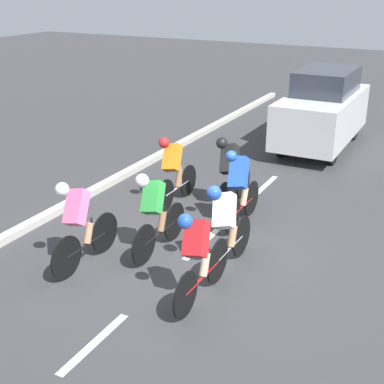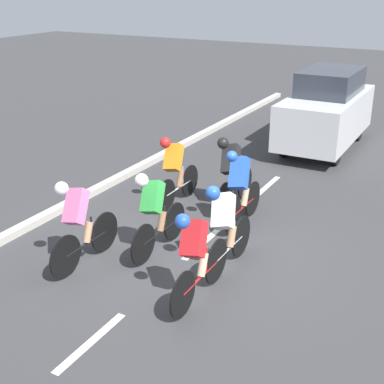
{
  "view_description": "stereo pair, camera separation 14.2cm",
  "coord_description": "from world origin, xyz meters",
  "px_view_note": "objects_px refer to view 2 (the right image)",
  "views": [
    {
      "loc": [
        -3.8,
        7.4,
        4.46
      ],
      "look_at": [
        0.22,
        -0.3,
        0.95
      ],
      "focal_mm": 50.0,
      "sensor_mm": 36.0,
      "label": 1
    },
    {
      "loc": [
        -3.92,
        7.34,
        4.46
      ],
      "look_at": [
        0.22,
        -0.3,
        0.95
      ],
      "focal_mm": 50.0,
      "sensor_mm": 36.0,
      "label": 2
    }
  ],
  "objects_px": {
    "cyclist_orange": "(175,169)",
    "cyclist_pink": "(79,221)",
    "cyclist_white": "(225,225)",
    "cyclist_blue": "(240,186)",
    "cyclist_red": "(196,254)",
    "support_car": "(327,110)",
    "cyclist_black": "(232,170)",
    "cyclist_green": "(154,210)"
  },
  "relations": [
    {
      "from": "cyclist_red",
      "to": "cyclist_white",
      "type": "bearing_deg",
      "value": -88.95
    },
    {
      "from": "cyclist_red",
      "to": "cyclist_orange",
      "type": "bearing_deg",
      "value": -55.07
    },
    {
      "from": "cyclist_pink",
      "to": "support_car",
      "type": "distance_m",
      "value": 8.57
    },
    {
      "from": "cyclist_blue",
      "to": "cyclist_white",
      "type": "bearing_deg",
      "value": 105.56
    },
    {
      "from": "cyclist_orange",
      "to": "cyclist_blue",
      "type": "relative_size",
      "value": 1.02
    },
    {
      "from": "cyclist_white",
      "to": "cyclist_green",
      "type": "distance_m",
      "value": 1.3
    },
    {
      "from": "cyclist_red",
      "to": "cyclist_blue",
      "type": "height_order",
      "value": "cyclist_blue"
    },
    {
      "from": "cyclist_blue",
      "to": "support_car",
      "type": "xyz_separation_m",
      "value": [
        -0.05,
        -5.72,
        0.28
      ]
    },
    {
      "from": "cyclist_green",
      "to": "support_car",
      "type": "xyz_separation_m",
      "value": [
        -0.88,
        -7.44,
        0.28
      ]
    },
    {
      "from": "cyclist_white",
      "to": "cyclist_orange",
      "type": "bearing_deg",
      "value": -43.57
    },
    {
      "from": "cyclist_white",
      "to": "cyclist_red",
      "type": "xyz_separation_m",
      "value": [
        -0.02,
        1.02,
        -0.03
      ]
    },
    {
      "from": "cyclist_pink",
      "to": "cyclist_blue",
      "type": "height_order",
      "value": "cyclist_blue"
    },
    {
      "from": "cyclist_white",
      "to": "cyclist_red",
      "type": "bearing_deg",
      "value": 91.05
    },
    {
      "from": "cyclist_orange",
      "to": "cyclist_red",
      "type": "relative_size",
      "value": 0.97
    },
    {
      "from": "cyclist_pink",
      "to": "support_car",
      "type": "height_order",
      "value": "support_car"
    },
    {
      "from": "cyclist_green",
      "to": "cyclist_blue",
      "type": "bearing_deg",
      "value": -115.77
    },
    {
      "from": "cyclist_white",
      "to": "cyclist_green",
      "type": "bearing_deg",
      "value": 1.58
    },
    {
      "from": "cyclist_orange",
      "to": "cyclist_blue",
      "type": "bearing_deg",
      "value": 170.17
    },
    {
      "from": "cyclist_pink",
      "to": "support_car",
      "type": "xyz_separation_m",
      "value": [
        -1.72,
        -8.39,
        0.28
      ]
    },
    {
      "from": "cyclist_blue",
      "to": "support_car",
      "type": "height_order",
      "value": "support_car"
    },
    {
      "from": "cyclist_pink",
      "to": "support_car",
      "type": "relative_size",
      "value": 0.42
    },
    {
      "from": "cyclist_pink",
      "to": "cyclist_red",
      "type": "distance_m",
      "value": 2.16
    },
    {
      "from": "cyclist_red",
      "to": "support_car",
      "type": "relative_size",
      "value": 0.42
    },
    {
      "from": "cyclist_black",
      "to": "cyclist_green",
      "type": "height_order",
      "value": "cyclist_black"
    },
    {
      "from": "cyclist_white",
      "to": "cyclist_green",
      "type": "height_order",
      "value": "cyclist_white"
    },
    {
      "from": "cyclist_black",
      "to": "cyclist_pink",
      "type": "bearing_deg",
      "value": 70.69
    },
    {
      "from": "cyclist_orange",
      "to": "cyclist_pink",
      "type": "distance_m",
      "value": 2.94
    },
    {
      "from": "cyclist_orange",
      "to": "cyclist_black",
      "type": "relative_size",
      "value": 0.97
    },
    {
      "from": "cyclist_green",
      "to": "support_car",
      "type": "relative_size",
      "value": 0.42
    },
    {
      "from": "cyclist_orange",
      "to": "cyclist_green",
      "type": "relative_size",
      "value": 0.98
    },
    {
      "from": "cyclist_orange",
      "to": "support_car",
      "type": "xyz_separation_m",
      "value": [
        -1.64,
        -5.45,
        0.29
      ]
    },
    {
      "from": "cyclist_orange",
      "to": "cyclist_white",
      "type": "relative_size",
      "value": 1.01
    },
    {
      "from": "cyclist_white",
      "to": "cyclist_blue",
      "type": "xyz_separation_m",
      "value": [
        0.47,
        -1.68,
        -0.0
      ]
    },
    {
      "from": "cyclist_pink",
      "to": "cyclist_blue",
      "type": "bearing_deg",
      "value": -122.06
    },
    {
      "from": "cyclist_blue",
      "to": "support_car",
      "type": "bearing_deg",
      "value": -90.46
    },
    {
      "from": "cyclist_pink",
      "to": "cyclist_red",
      "type": "bearing_deg",
      "value": 179.15
    },
    {
      "from": "cyclist_black",
      "to": "cyclist_green",
      "type": "xyz_separation_m",
      "value": [
        0.33,
        2.4,
        -0.02
      ]
    },
    {
      "from": "cyclist_white",
      "to": "cyclist_pink",
      "type": "height_order",
      "value": "cyclist_pink"
    },
    {
      "from": "cyclist_green",
      "to": "cyclist_white",
      "type": "bearing_deg",
      "value": -178.42
    },
    {
      "from": "cyclist_pink",
      "to": "cyclist_red",
      "type": "relative_size",
      "value": 0.99
    },
    {
      "from": "cyclist_blue",
      "to": "cyclist_black",
      "type": "xyz_separation_m",
      "value": [
        0.5,
        -0.69,
        0.02
      ]
    },
    {
      "from": "support_car",
      "to": "cyclist_white",
      "type": "bearing_deg",
      "value": 93.27
    }
  ]
}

